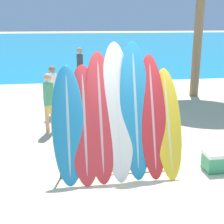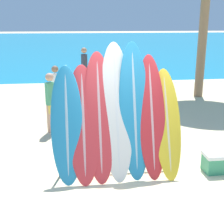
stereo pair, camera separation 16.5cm
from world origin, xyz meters
name	(u,v)px [view 1 (the left image)]	position (x,y,z in m)	size (l,w,h in m)	color
ground_plane	(140,180)	(0.00, 0.00, 0.00)	(160.00, 160.00, 0.00)	beige
ocean_water	(72,42)	(0.00, 38.46, 0.00)	(120.00, 60.00, 0.01)	teal
surfboard_rack	(119,148)	(-0.35, 0.31, 0.52)	(2.21, 0.04, 0.97)	#28282D
surfboard_slot_0	(68,125)	(-1.27, 0.30, 1.03)	(0.57, 0.82, 2.05)	teal
surfboard_slot_1	(85,124)	(-0.97, 0.31, 1.02)	(0.58, 0.93, 2.05)	red
surfboard_slot_2	(101,117)	(-0.68, 0.36, 1.14)	(0.56, 0.96, 2.28)	red
surfboard_slot_3	(118,111)	(-0.36, 0.39, 1.22)	(0.59, 1.00, 2.44)	silver
surfboard_slot_4	(135,110)	(-0.03, 0.37, 1.23)	(0.57, 0.87, 2.45)	teal
surfboard_slot_5	(152,116)	(0.29, 0.33, 1.11)	(0.51, 0.88, 2.22)	red
surfboard_slot_6	(168,123)	(0.58, 0.29, 0.97)	(0.51, 0.91, 1.95)	yellow
person_near_water	(53,89)	(-1.65, 4.30, 0.84)	(0.26, 0.24, 1.53)	#846047
person_mid_beach	(49,101)	(-1.71, 2.84, 0.85)	(0.27, 0.23, 1.55)	tan
person_far_left	(80,67)	(-0.64, 7.95, 0.96)	(0.25, 0.30, 1.75)	#A87A5B
cooler_box	(219,161)	(1.62, 0.15, 0.20)	(0.62, 0.38, 0.39)	#389366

